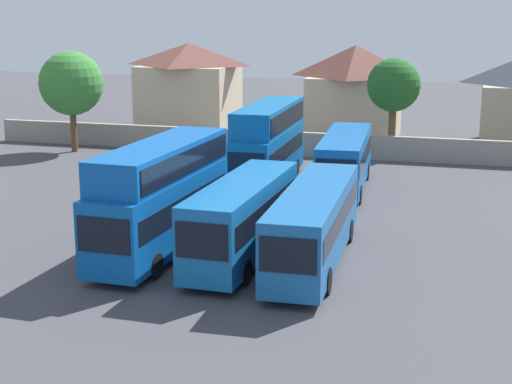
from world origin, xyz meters
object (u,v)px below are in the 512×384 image
at_px(bus_5, 345,159).
at_px(house_terrace_centre, 355,91).
at_px(tree_behind_wall, 394,86).
at_px(bus_1, 161,192).
at_px(bus_2, 243,216).
at_px(house_terrace_left, 189,86).
at_px(tree_right_of_lot, 71,84).
at_px(bus_4, 268,140).
at_px(bus_3, 314,221).

distance_m(bus_5, house_terrace_centre, 20.28).
relative_size(bus_5, tree_behind_wall, 1.49).
bearing_deg(bus_1, bus_2, 92.25).
distance_m(house_terrace_left, tree_behind_wall, 20.69).
distance_m(house_terrace_left, tree_right_of_lot, 13.94).
height_order(house_terrace_left, house_terrace_centre, house_terrace_centre).
relative_size(bus_5, house_terrace_left, 1.27).
height_order(bus_2, bus_5, bus_2).
xyz_separation_m(bus_5, tree_right_of_lot, (-22.40, 7.38, 3.31)).
xyz_separation_m(bus_4, house_terrace_centre, (2.41, 19.71, 1.16)).
relative_size(bus_1, tree_right_of_lot, 1.40).
height_order(bus_3, house_terrace_left, house_terrace_left).
bearing_deg(bus_4, tree_behind_wall, 151.88).
distance_m(bus_2, tree_right_of_lot, 30.09).
bearing_deg(tree_behind_wall, house_terrace_centre, 119.29).
distance_m(bus_1, house_terrace_centre, 34.86).
bearing_deg(bus_4, tree_right_of_lot, -113.11).
distance_m(house_terrace_centre, tree_behind_wall, 8.28).
xyz_separation_m(bus_5, tree_behind_wall, (1.48, 12.88, 3.26)).
distance_m(bus_5, tree_behind_wall, 13.37).
height_order(bus_2, tree_behind_wall, tree_behind_wall).
height_order(bus_3, bus_5, bus_5).
distance_m(bus_2, bus_5, 14.80).
relative_size(bus_1, bus_2, 1.05).
relative_size(bus_3, house_terrace_left, 1.38).
distance_m(bus_4, tree_behind_wall, 14.31).
bearing_deg(bus_2, bus_1, -88.65).
relative_size(bus_5, house_terrace_centre, 1.39).
distance_m(bus_3, bus_4, 15.86).
relative_size(house_terrace_left, house_terrace_centre, 1.09).
xyz_separation_m(house_terrace_left, tree_behind_wall, (19.21, -7.58, 1.24)).
xyz_separation_m(bus_2, bus_4, (-2.78, 14.95, 0.83)).
xyz_separation_m(bus_1, tree_behind_wall, (7.47, 27.53, 2.37)).
relative_size(bus_4, tree_behind_wall, 1.44).
bearing_deg(bus_5, bus_1, -26.19).
height_order(bus_4, bus_5, bus_4).
distance_m(bus_2, tree_behind_wall, 27.94).
relative_size(house_terrace_centre, tree_behind_wall, 1.07).
distance_m(bus_1, bus_4, 15.00).
xyz_separation_m(tree_behind_wall, tree_right_of_lot, (-23.88, -5.50, 0.04)).
height_order(house_terrace_left, tree_right_of_lot, house_terrace_left).
relative_size(bus_1, tree_behind_wall, 1.48).
bearing_deg(house_terrace_centre, bus_1, -95.70).
relative_size(house_terrace_left, tree_behind_wall, 1.17).
bearing_deg(tree_right_of_lot, house_terrace_centre, 32.46).
xyz_separation_m(bus_1, bus_2, (3.83, 0.01, -0.83)).
bearing_deg(house_terrace_centre, tree_behind_wall, -60.71).
distance_m(bus_2, bus_3, 3.18).
bearing_deg(bus_1, house_terrace_centre, 176.46).
bearing_deg(bus_3, house_terrace_left, -153.78).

